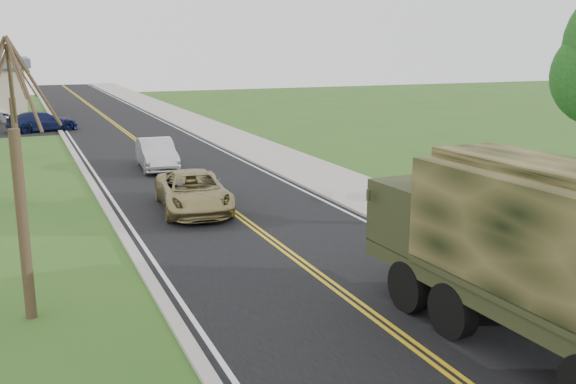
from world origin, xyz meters
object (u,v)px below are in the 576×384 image
military_truck (533,242)px  sedan_silver (157,154)px  pickup_navy (493,185)px  suv_champagne (193,192)px

military_truck → sedan_silver: military_truck is taller
pickup_navy → suv_champagne: bearing=107.0°
military_truck → pickup_navy: military_truck is taller
suv_champagne → pickup_navy: size_ratio=1.04×
sedan_silver → pickup_navy: sedan_silver is taller
military_truck → suv_champagne: (-3.35, 13.10, -1.45)m
sedan_silver → pickup_navy: size_ratio=0.92×
suv_champagne → sedan_silver: sedan_silver is taller
sedan_silver → pickup_navy: bearing=-45.6°
suv_champagne → pickup_navy: (10.79, -3.37, 0.00)m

